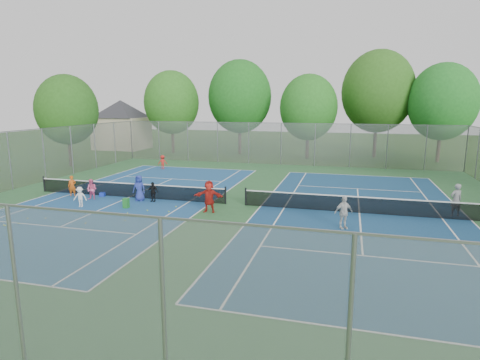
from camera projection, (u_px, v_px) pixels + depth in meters
The scene contains 38 objects.
ground at pixel (236, 205), 23.56m from camera, with size 120.00×120.00×0.00m, color #295019.
court_pad at pixel (236, 205), 23.56m from camera, with size 32.00×32.00×0.01m, color #2D5F33.
court_left at pixel (129, 197), 25.36m from camera, with size 10.97×23.77×0.01m, color navy.
court_right at pixel (359, 213), 21.76m from camera, with size 10.97×23.77×0.01m, color navy.
net_left at pixel (129, 191), 25.28m from camera, with size 12.87×0.10×0.91m, color black.
net_right at pixel (360, 205), 21.68m from camera, with size 12.87×0.10×0.91m, color black.
fence_north at pixel (281, 144), 38.34m from camera, with size 32.00×0.10×4.00m, color gray.
fence_south at pixel (18, 302), 8.02m from camera, with size 32.00×0.10×4.00m, color gray.
fence_west at pixel (10, 161), 27.30m from camera, with size 32.00×0.10×4.00m, color gray.
house at pixel (121, 116), 51.15m from camera, with size 11.03×11.03×7.30m.
tree_nw at pixel (172, 103), 46.88m from camera, with size 6.40×6.40×9.58m.
tree_nl at pixel (240, 97), 45.65m from camera, with size 7.20×7.20×10.69m.
tree_nc at pixel (308, 107), 41.91m from camera, with size 6.00×6.00×8.85m.
tree_nr at pixel (378, 92), 42.64m from camera, with size 7.60×7.60×11.42m.
tree_ne at pixel (443, 102), 39.41m from camera, with size 6.60×6.60×9.77m.
tree_side_w at pixel (67, 110), 36.92m from camera, with size 5.60×5.60×8.47m.
ball_crate at pixel (102, 194), 25.62m from camera, with size 0.30×0.30×0.26m, color #1732B3.
ball_hopper at pixel (126, 203), 22.77m from camera, with size 0.29×0.29×0.57m, color #268E2E.
student_a at pixel (72, 186), 25.62m from camera, with size 0.48×0.32×1.33m, color #CF5613.
student_b at pixel (92, 189), 24.68m from camera, with size 0.63×0.49×1.29m, color #F55F94.
student_c at pixel (80, 197), 22.98m from camera, with size 0.76×0.44×1.18m, color white.
student_d at pixel (153, 192), 24.17m from camera, with size 0.71×0.30×1.22m, color black.
student_e at pixel (139, 188), 24.37m from camera, with size 0.78×0.51×1.60m, color navy.
student_f at pixel (209, 197), 21.82m from camera, with size 1.63×0.52×1.76m, color red.
child_far_baseline at pixel (163, 162), 36.07m from camera, with size 0.81×0.47×1.26m, color red.
instructor at pixel (456, 200), 21.04m from camera, with size 0.64×0.42×1.76m, color gray.
teen_court_b at pixel (343, 213), 18.96m from camera, with size 0.94×0.39×1.60m, color beige.
tennis_ball_0 at pixel (86, 224), 19.80m from camera, with size 0.07×0.07×0.07m, color yellow.
tennis_ball_1 at pixel (5, 226), 19.41m from camera, with size 0.07×0.07×0.07m, color #BEE435.
tennis_ball_2 at pixel (28, 219), 20.64m from camera, with size 0.07×0.07×0.07m, color #B7D431.
tennis_ball_3 at pixel (19, 224), 19.80m from camera, with size 0.07×0.07×0.07m, color #C2EA36.
tennis_ball_4 at pixel (176, 207), 22.96m from camera, with size 0.07×0.07×0.07m, color #CADB33.
tennis_ball_5 at pixel (147, 211), 22.15m from camera, with size 0.07×0.07×0.07m, color #C9E535.
tennis_ball_7 at pixel (127, 214), 21.58m from camera, with size 0.07×0.07×0.07m, color #C7EA36.
tennis_ball_8 at pixel (125, 221), 20.26m from camera, with size 0.07×0.07×0.07m, color #ACD230.
tennis_ball_9 at pixel (45, 218), 20.68m from camera, with size 0.07×0.07×0.07m, color #C7D030.
tennis_ball_10 at pixel (4, 225), 19.49m from camera, with size 0.07×0.07×0.07m, color #F0F438.
tennis_ball_11 at pixel (169, 212), 21.91m from camera, with size 0.07×0.07×0.07m, color #C1EB36.
Camera 1 is at (6.24, -21.99, 5.93)m, focal length 30.00 mm.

